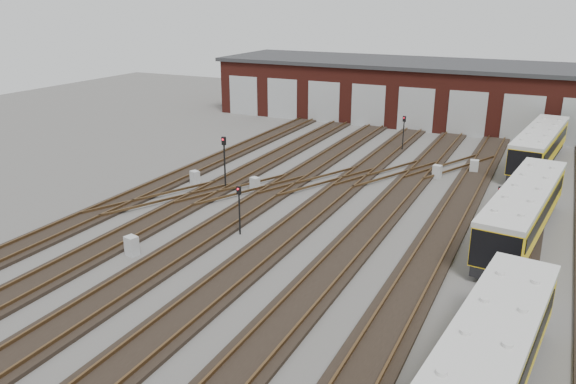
% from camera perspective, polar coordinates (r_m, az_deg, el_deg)
% --- Properties ---
extents(ground, '(120.00, 120.00, 0.00)m').
position_cam_1_polar(ground, '(27.67, -0.53, -8.42)').
color(ground, '#484643').
rests_on(ground, ground).
extents(track_network, '(30.40, 70.00, 0.33)m').
position_cam_1_polar(track_network, '(28.16, -0.30, -7.66)').
color(track_network, black).
rests_on(track_network, ground).
extents(maintenance_shed, '(51.00, 12.50, 6.35)m').
position_cam_1_polar(maintenance_shed, '(63.62, 15.97, 9.67)').
color(maintenance_shed, '#501A14').
rests_on(maintenance_shed, ground).
extents(metro_train, '(3.82, 45.40, 2.73)m').
position_cam_1_polar(metro_train, '(33.49, 22.78, -1.74)').
color(metro_train, black).
rests_on(metro_train, ground).
extents(signal_mast_0, '(0.29, 0.27, 3.82)m').
position_cam_1_polar(signal_mast_0, '(39.14, -6.48, 3.60)').
color(signal_mast_0, black).
rests_on(signal_mast_0, ground).
extents(signal_mast_1, '(0.25, 0.23, 2.90)m').
position_cam_1_polar(signal_mast_1, '(31.61, -4.98, -1.20)').
color(signal_mast_1, black).
rests_on(signal_mast_1, ground).
extents(signal_mast_2, '(0.27, 0.25, 3.14)m').
position_cam_1_polar(signal_mast_2, '(50.29, 11.67, 6.29)').
color(signal_mast_2, black).
rests_on(signal_mast_2, ground).
extents(signal_mast_3, '(0.25, 0.23, 2.68)m').
position_cam_1_polar(signal_mast_3, '(34.29, 20.62, -1.01)').
color(signal_mast_3, black).
rests_on(signal_mast_3, ground).
extents(relay_cabinet_0, '(0.74, 0.68, 1.01)m').
position_cam_1_polar(relay_cabinet_0, '(41.16, -9.44, 1.45)').
color(relay_cabinet_0, '#AEB1B3').
rests_on(relay_cabinet_0, ground).
extents(relay_cabinet_1, '(0.70, 0.64, 0.97)m').
position_cam_1_polar(relay_cabinet_1, '(39.34, -3.39, 0.82)').
color(relay_cabinet_1, '#AEB1B3').
rests_on(relay_cabinet_1, ground).
extents(relay_cabinet_2, '(0.74, 0.66, 1.06)m').
position_cam_1_polar(relay_cabinet_2, '(30.57, -15.59, -5.29)').
color(relay_cabinet_2, '#AEB1B3').
rests_on(relay_cabinet_2, ground).
extents(relay_cabinet_3, '(0.69, 0.60, 1.06)m').
position_cam_1_polar(relay_cabinet_3, '(45.52, 18.38, 2.46)').
color(relay_cabinet_3, '#AEB1B3').
rests_on(relay_cabinet_3, ground).
extents(relay_cabinet_4, '(0.67, 0.58, 1.01)m').
position_cam_1_polar(relay_cabinet_4, '(43.46, 14.90, 2.00)').
color(relay_cabinet_4, '#AEB1B3').
rests_on(relay_cabinet_4, ground).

